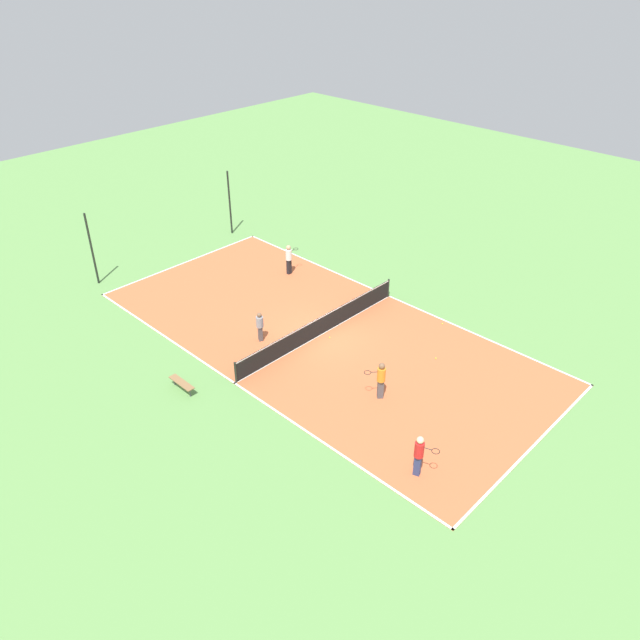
# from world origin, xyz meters

# --- Properties ---
(ground_plane) EXTENTS (80.00, 80.00, 0.00)m
(ground_plane) POSITION_xyz_m (0.00, 0.00, 0.00)
(ground_plane) COLOR #60934C
(court_surface) EXTENTS (11.13, 23.32, 0.02)m
(court_surface) POSITION_xyz_m (0.00, 0.00, 0.01)
(court_surface) COLOR #C66038
(court_surface) RESTS_ON ground_plane
(tennis_net) EXTENTS (10.93, 0.10, 1.09)m
(tennis_net) POSITION_xyz_m (0.00, 0.00, 0.57)
(tennis_net) COLOR black
(tennis_net) RESTS_ON court_surface
(bench) EXTENTS (0.36, 1.48, 0.45)m
(bench) POSITION_xyz_m (-7.43, 1.27, 0.39)
(bench) COLOR olive
(bench) RESTS_ON ground_plane
(player_near_white) EXTENTS (0.94, 0.37, 1.82)m
(player_near_white) POSITION_xyz_m (3.52, 5.95, 1.08)
(player_near_white) COLOR black
(player_near_white) RESTS_ON court_surface
(player_coach_red) EXTENTS (0.61, 0.99, 1.83)m
(player_coach_red) POSITION_xyz_m (-4.31, -9.21, 1.09)
(player_coach_red) COLOR navy
(player_coach_red) RESTS_ON court_surface
(player_center_orange) EXTENTS (0.93, 0.85, 1.81)m
(player_center_orange) POSITION_xyz_m (-1.76, -5.32, 1.08)
(player_center_orange) COLOR #4C4C51
(player_center_orange) RESTS_ON court_surface
(player_baseline_gray) EXTENTS (0.49, 0.49, 1.57)m
(player_baseline_gray) POSITION_xyz_m (-2.39, 1.79, 0.91)
(player_baseline_gray) COLOR #4C4C51
(player_baseline_gray) RESTS_ON court_surface
(tennis_ball_left_sideline) EXTENTS (0.07, 0.07, 0.07)m
(tennis_ball_left_sideline) POSITION_xyz_m (5.13, -3.85, 0.06)
(tennis_ball_left_sideline) COLOR #CCE033
(tennis_ball_left_sideline) RESTS_ON court_surface
(tennis_ball_far_baseline) EXTENTS (0.07, 0.07, 0.07)m
(tennis_ball_far_baseline) POSITION_xyz_m (0.12, -0.55, 0.06)
(tennis_ball_far_baseline) COLOR #CCE033
(tennis_ball_far_baseline) RESTS_ON court_surface
(tennis_ball_midcourt) EXTENTS (0.07, 0.07, 0.07)m
(tennis_ball_midcourt) POSITION_xyz_m (2.33, -5.40, 0.06)
(tennis_ball_midcourt) COLOR #CCE033
(tennis_ball_midcourt) RESTS_ON court_surface
(fence_post_back_left) EXTENTS (0.12, 0.12, 4.29)m
(fence_post_back_left) POSITION_xyz_m (-4.94, 13.05, 2.15)
(fence_post_back_left) COLOR black
(fence_post_back_left) RESTS_ON ground_plane
(fence_post_back_right) EXTENTS (0.12, 0.12, 4.29)m
(fence_post_back_right) POSITION_xyz_m (4.94, 13.05, 2.15)
(fence_post_back_right) COLOR black
(fence_post_back_right) RESTS_ON ground_plane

